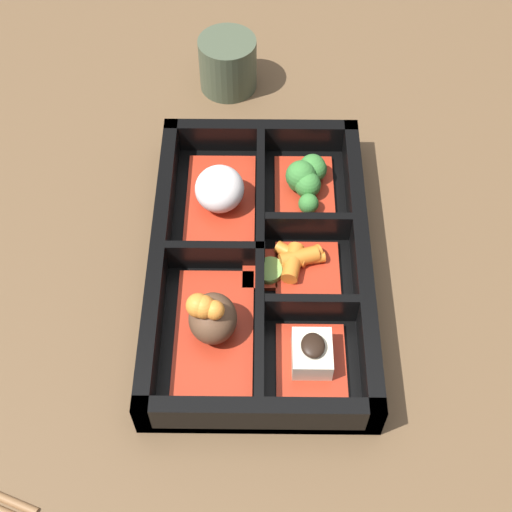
# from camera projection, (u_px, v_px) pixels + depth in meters

# --- Properties ---
(ground_plane) EXTENTS (3.00, 3.00, 0.00)m
(ground_plane) POSITION_uv_depth(u_px,v_px,m) (256.00, 271.00, 0.68)
(ground_plane) COLOR brown
(bento_base) EXTENTS (0.32, 0.20, 0.01)m
(bento_base) POSITION_uv_depth(u_px,v_px,m) (256.00, 268.00, 0.67)
(bento_base) COLOR black
(bento_base) RESTS_ON ground_plane
(bento_rim) EXTENTS (0.32, 0.20, 0.04)m
(bento_rim) POSITION_uv_depth(u_px,v_px,m) (258.00, 259.00, 0.66)
(bento_rim) COLOR black
(bento_rim) RESTS_ON ground_plane
(bowl_stew) EXTENTS (0.13, 0.07, 0.06)m
(bowl_stew) POSITION_uv_depth(u_px,v_px,m) (208.00, 321.00, 0.61)
(bowl_stew) COLOR #B22D19
(bowl_stew) RESTS_ON bento_base
(bowl_rice) EXTENTS (0.13, 0.07, 0.05)m
(bowl_rice) POSITION_uv_depth(u_px,v_px,m) (216.00, 193.00, 0.70)
(bowl_rice) COLOR #B22D19
(bowl_rice) RESTS_ON bento_base
(bowl_tofu) EXTENTS (0.07, 0.06, 0.03)m
(bowl_tofu) POSITION_uv_depth(u_px,v_px,m) (307.00, 356.00, 0.60)
(bowl_tofu) COLOR #B22D19
(bowl_tofu) RESTS_ON bento_base
(bowl_carrots) EXTENTS (0.07, 0.06, 0.02)m
(bowl_carrots) POSITION_uv_depth(u_px,v_px,m) (298.00, 263.00, 0.66)
(bowl_carrots) COLOR #B22D19
(bowl_carrots) RESTS_ON bento_base
(bowl_greens) EXTENTS (0.09, 0.06, 0.04)m
(bowl_greens) POSITION_uv_depth(u_px,v_px,m) (303.00, 180.00, 0.71)
(bowl_greens) COLOR #B22D19
(bowl_greens) RESTS_ON bento_base
(bowl_pickles) EXTENTS (0.04, 0.03, 0.01)m
(bowl_pickles) POSITION_uv_depth(u_px,v_px,m) (263.00, 270.00, 0.66)
(bowl_pickles) COLOR #B22D19
(bowl_pickles) RESTS_ON bento_base
(tea_cup) EXTENTS (0.07, 0.07, 0.06)m
(tea_cup) POSITION_uv_depth(u_px,v_px,m) (225.00, 63.00, 0.80)
(tea_cup) COLOR #424C38
(tea_cup) RESTS_ON ground_plane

